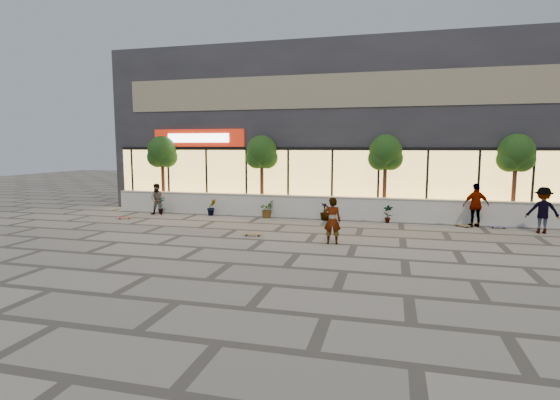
% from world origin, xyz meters
% --- Properties ---
extents(ground, '(80.00, 80.00, 0.00)m').
position_xyz_m(ground, '(0.00, 0.00, 0.00)').
color(ground, gray).
rests_on(ground, ground).
extents(planter_wall, '(22.00, 0.42, 1.04)m').
position_xyz_m(planter_wall, '(0.00, 7.00, 0.52)').
color(planter_wall, silver).
rests_on(planter_wall, ground).
extents(retail_building, '(24.00, 9.17, 8.50)m').
position_xyz_m(retail_building, '(-0.00, 12.49, 4.25)').
color(retail_building, '#28272D').
rests_on(retail_building, ground).
extents(shrub_a, '(0.43, 0.29, 0.81)m').
position_xyz_m(shrub_a, '(-8.50, 6.45, 0.41)').
color(shrub_a, '#143711').
rests_on(shrub_a, ground).
extents(shrub_b, '(0.57, 0.57, 0.81)m').
position_xyz_m(shrub_b, '(-5.70, 6.45, 0.41)').
color(shrub_b, '#143711').
rests_on(shrub_b, ground).
extents(shrub_c, '(0.68, 0.77, 0.81)m').
position_xyz_m(shrub_c, '(-2.90, 6.45, 0.41)').
color(shrub_c, '#143711').
rests_on(shrub_c, ground).
extents(shrub_d, '(0.64, 0.64, 0.81)m').
position_xyz_m(shrub_d, '(-0.10, 6.45, 0.41)').
color(shrub_d, '#143711').
rests_on(shrub_d, ground).
extents(shrub_e, '(0.46, 0.35, 0.81)m').
position_xyz_m(shrub_e, '(2.70, 6.45, 0.41)').
color(shrub_e, '#143711').
rests_on(shrub_e, ground).
extents(tree_west, '(1.60, 1.50, 3.92)m').
position_xyz_m(tree_west, '(-9.00, 7.70, 2.99)').
color(tree_west, '#4F2B1C').
rests_on(tree_west, ground).
extents(tree_midwest, '(1.60, 1.50, 3.92)m').
position_xyz_m(tree_midwest, '(-3.50, 7.70, 2.99)').
color(tree_midwest, '#4F2B1C').
rests_on(tree_midwest, ground).
extents(tree_mideast, '(1.60, 1.50, 3.92)m').
position_xyz_m(tree_mideast, '(2.50, 7.70, 2.99)').
color(tree_mideast, '#4F2B1C').
rests_on(tree_mideast, ground).
extents(tree_east, '(1.60, 1.50, 3.92)m').
position_xyz_m(tree_east, '(8.00, 7.70, 2.99)').
color(tree_east, '#4F2B1C').
rests_on(tree_east, ground).
extents(skater_center, '(0.63, 0.45, 1.63)m').
position_xyz_m(skater_center, '(0.86, 1.65, 0.82)').
color(skater_center, silver).
rests_on(skater_center, ground).
extents(skater_left, '(0.87, 0.75, 1.55)m').
position_xyz_m(skater_left, '(-8.34, 5.95, 0.78)').
color(skater_left, tan).
rests_on(skater_left, ground).
extents(skater_right_near, '(1.16, 0.71, 1.85)m').
position_xyz_m(skater_right_near, '(6.26, 6.30, 0.92)').
color(skater_right_near, white).
rests_on(skater_right_near, ground).
extents(skater_right_far, '(1.22, 0.77, 1.81)m').
position_xyz_m(skater_right_far, '(8.54, 5.56, 0.90)').
color(skater_right_far, maroon).
rests_on(skater_right_far, ground).
extents(skateboard_center, '(0.76, 0.25, 0.09)m').
position_xyz_m(skateboard_center, '(-2.21, 2.20, 0.08)').
color(skateboard_center, brown).
rests_on(skateboard_center, ground).
extents(skateboard_left, '(0.70, 0.42, 0.08)m').
position_xyz_m(skateboard_left, '(-9.21, 4.41, 0.07)').
color(skateboard_left, '#D84828').
rests_on(skateboard_left, ground).
extents(skateboard_right_near, '(0.70, 0.56, 0.09)m').
position_xyz_m(skateboard_right_near, '(5.74, 6.20, 0.07)').
color(skateboard_right_near, olive).
rests_on(skateboard_right_near, ground).
extents(skateboard_right_far, '(0.70, 0.21, 0.08)m').
position_xyz_m(skateboard_right_far, '(7.15, 6.20, 0.07)').
color(skateboard_right_far, '#4F4A88').
rests_on(skateboard_right_far, ground).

